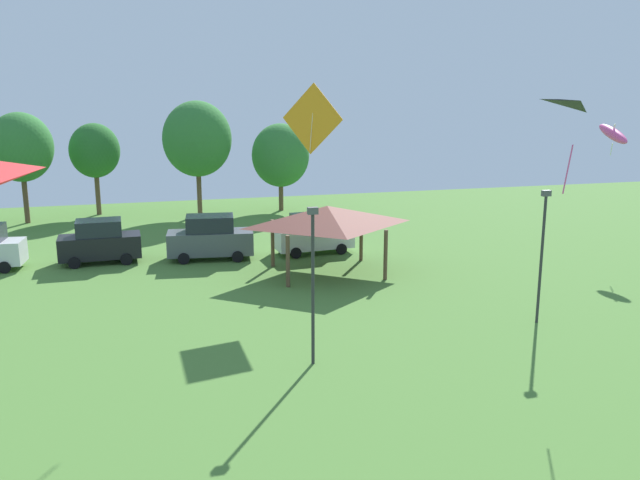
% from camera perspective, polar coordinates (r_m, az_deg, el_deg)
% --- Properties ---
extents(kite_flying_3, '(1.32, 1.78, 2.49)m').
position_cam_1_polar(kite_flying_3, '(26.04, 21.36, 8.40)').
color(kite_flying_3, black).
extents(kite_flying_5, '(2.38, 2.45, 3.38)m').
position_cam_1_polar(kite_flying_5, '(32.94, -0.66, 10.18)').
color(kite_flying_5, orange).
extents(kite_flying_9, '(0.87, 2.95, 1.93)m').
position_cam_1_polar(kite_flying_9, '(42.61, 23.44, 8.21)').
color(kite_flying_9, '#E54C93').
extents(parked_car_second_from_left, '(4.45, 2.18, 2.44)m').
position_cam_1_polar(parked_car_second_from_left, '(39.55, -18.05, -0.15)').
color(parked_car_second_from_left, black).
rests_on(parked_car_second_from_left, ground).
extents(parked_car_third_from_left, '(4.96, 2.48, 2.52)m').
position_cam_1_polar(parked_car_third_from_left, '(38.89, -9.22, 0.18)').
color(parked_car_third_from_left, '#4C5156').
rests_on(parked_car_third_from_left, ground).
extents(parked_car_rightmost_in_row, '(4.69, 2.31, 2.35)m').
position_cam_1_polar(parked_car_rightmost_in_row, '(39.82, -0.53, 0.53)').
color(parked_car_rightmost_in_row, silver).
rests_on(parked_car_rightmost_in_row, ground).
extents(park_pavilion, '(6.56, 5.15, 3.60)m').
position_cam_1_polar(park_pavilion, '(35.19, 0.61, 2.06)').
color(park_pavilion, brown).
rests_on(park_pavilion, ground).
extents(light_post_0, '(0.36, 0.20, 5.60)m').
position_cam_1_polar(light_post_0, '(29.13, 18.20, -0.68)').
color(light_post_0, '#2D2D33').
rests_on(light_post_0, ground).
extents(light_post_2, '(0.36, 0.20, 5.68)m').
position_cam_1_polar(light_post_2, '(23.52, -0.61, -3.10)').
color(light_post_2, '#2D2D33').
rests_on(light_post_2, ground).
extents(treeline_tree_1, '(4.44, 4.44, 7.87)m').
position_cam_1_polar(treeline_tree_1, '(52.36, -23.90, 7.14)').
color(treeline_tree_1, brown).
rests_on(treeline_tree_1, ground).
extents(treeline_tree_2, '(3.71, 3.71, 6.93)m').
position_cam_1_polar(treeline_tree_2, '(53.93, -18.45, 7.14)').
color(treeline_tree_2, brown).
rests_on(treeline_tree_2, ground).
extents(treeline_tree_3, '(5.12, 5.12, 8.58)m').
position_cam_1_polar(treeline_tree_3, '(51.78, -10.31, 8.37)').
color(treeline_tree_3, brown).
rests_on(treeline_tree_3, ground).
extents(treeline_tree_4, '(4.47, 4.47, 6.81)m').
position_cam_1_polar(treeline_tree_4, '(53.10, -3.34, 7.13)').
color(treeline_tree_4, brown).
rests_on(treeline_tree_4, ground).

